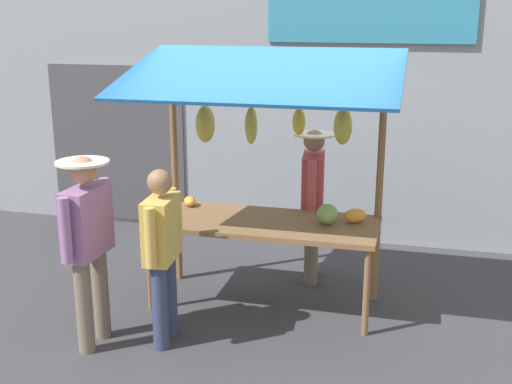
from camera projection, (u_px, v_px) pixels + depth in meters
ground_plane at (263, 304)px, 6.46m from camera, size 40.00×40.00×0.00m
street_backdrop at (302, 105)px, 8.06m from camera, size 9.00×0.30×3.40m
market_stall at (267, 153)px, 6.07m from camera, size 2.50×1.46×2.50m
vendor_with_sunhat at (313, 193)px, 6.81m from camera, size 0.43×0.70×1.65m
shopper_with_shopping_bag at (88, 236)px, 5.42m from camera, size 0.44×0.72×1.69m
shopper_in_striped_shirt at (162, 246)px, 5.51m from camera, size 0.26×0.68×1.57m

